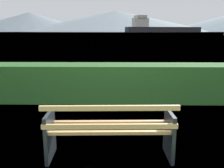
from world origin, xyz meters
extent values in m
plane|color=#567A38|center=(0.00, 0.00, 0.00)|extent=(1400.00, 1400.00, 0.00)
plane|color=#7A99A8|center=(0.00, 309.30, 0.00)|extent=(620.00, 620.00, 0.00)
cube|color=tan|center=(0.01, -0.19, 0.45)|extent=(1.78, 0.12, 0.04)
cube|color=tan|center=(0.00, 0.00, 0.45)|extent=(1.78, 0.12, 0.04)
cube|color=tan|center=(-0.01, 0.19, 0.45)|extent=(1.78, 0.12, 0.04)
cube|color=tan|center=(0.01, -0.27, 0.57)|extent=(1.78, 0.10, 0.06)
cube|color=tan|center=(0.01, -0.31, 0.84)|extent=(1.78, 0.10, 0.06)
cube|color=#1E2328|center=(-0.85, -0.05, 0.34)|extent=(0.07, 0.51, 0.68)
cube|color=#1E2328|center=(0.85, 0.01, 0.34)|extent=(0.07, 0.51, 0.68)
cube|color=#285B23|center=(0.00, 2.96, 0.47)|extent=(6.60, 0.89, 0.94)
cube|color=#232328|center=(61.11, 319.31, 3.33)|extent=(99.51, 38.76, 6.66)
cube|color=silver|center=(30.46, 311.65, 11.98)|extent=(20.58, 17.65, 10.65)
cube|color=beige|center=(30.46, 311.65, 18.97)|extent=(15.77, 17.84, 3.33)
cone|color=gray|center=(-202.08, 585.76, 22.20)|extent=(301.80, 301.80, 44.41)
cone|color=gray|center=(0.00, 570.21, 23.37)|extent=(421.19, 421.19, 46.74)
camera|label=1|loc=(0.08, -3.25, 1.79)|focal=39.21mm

